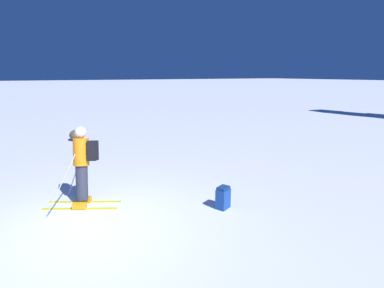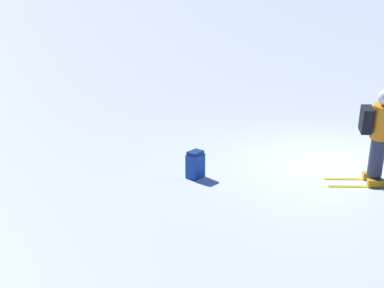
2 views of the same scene
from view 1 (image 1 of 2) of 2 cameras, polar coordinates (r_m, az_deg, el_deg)
ground_plane at (r=6.31m, az=-18.37°, el=-14.69°), size 300.00×300.00×0.00m
skier at (r=7.10m, az=-20.11°, el=-3.17°), size 1.42×1.66×1.77m
spare_backpack at (r=6.67m, az=5.94°, el=-10.14°), size 0.32×0.36×0.50m
exposed_boulder_0 at (r=14.23m, az=-21.09°, el=1.61°), size 0.73×0.62×0.48m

